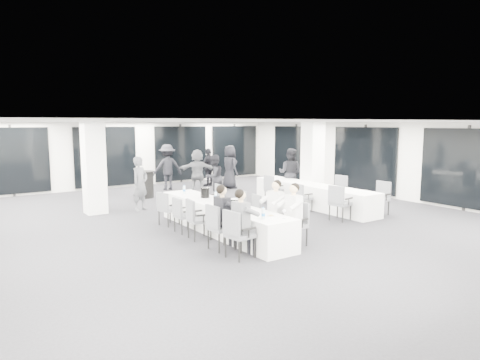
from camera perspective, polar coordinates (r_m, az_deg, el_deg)
The scene contains 43 objects.
room at distance 13.38m, azimuth -1.02°, elevation 1.71°, with size 14.04×16.04×2.84m.
column_left at distance 13.77m, azimuth -18.90°, elevation 1.52°, with size 0.60×0.60×2.80m, color white.
column_right at distance 15.35m, azimuth 9.63°, elevation 2.42°, with size 0.60×0.60×2.80m, color white.
banquet_table_main at distance 10.88m, azimuth -2.54°, elevation -5.09°, with size 0.90×5.00×0.75m, color white.
banquet_table_side at distance 14.38m, azimuth 9.63°, elevation -2.05°, with size 0.90×5.00×0.75m, color white.
cocktail_table at distance 16.27m, azimuth -12.53°, elevation -0.55°, with size 0.71×0.71×0.99m.
chair_main_left_near at distance 8.78m, azimuth -0.43°, elevation -6.84°, with size 0.57×0.62×1.01m.
chair_main_left_second at distance 9.38m, azimuth -2.92°, elevation -5.93°, with size 0.53×0.59×1.01m.
chair_main_left_mid at distance 10.25m, azimuth -5.89°, elevation -4.89°, with size 0.54×0.59×0.97m.
chair_main_left_fourth at distance 10.93m, azimuth -7.76°, elevation -4.37°, with size 0.47×0.52×0.90m.
chair_main_left_far at distance 11.74m, azimuth -9.77°, elevation -3.52°, with size 0.56×0.59×0.91m.
chair_main_right_near at distance 9.83m, azimuth 7.55°, elevation -5.43°, with size 0.53×0.58×0.98m.
chair_main_right_second at distance 10.30m, azimuth 5.21°, elevation -4.71°, with size 0.57×0.61×1.01m.
chair_main_right_mid at distance 11.14m, azimuth 1.63°, elevation -4.01°, with size 0.52×0.56×0.91m.
chair_main_right_fourth at distance 11.70m, azimuth -0.36°, elevation -3.39°, with size 0.50×0.55×0.93m.
chair_main_right_far at distance 12.71m, azimuth -3.40°, elevation -2.46°, with size 0.54×0.58×0.95m.
chair_side_left_near at distance 12.43m, azimuth 13.03°, elevation -2.70°, with size 0.61×0.64×1.02m.
chair_side_left_mid at distance 13.53m, azimuth 8.24°, elevation -2.09°, with size 0.46×0.51×0.88m.
chair_side_left_far at distance 14.63m, azimuth 4.29°, elevation -1.03°, with size 0.53×0.59×0.99m.
chair_side_right_near at distance 13.62m, azimuth 18.22°, elevation -2.02°, with size 0.54×0.59×1.01m.
chair_side_right_mid at distance 14.70m, azimuth 12.97°, elevation -1.13°, with size 0.57×0.61×1.01m.
chair_side_right_far at distance 15.63m, azimuth 9.35°, elevation -0.59°, with size 0.58×0.61×0.98m.
seated_guest_a at distance 8.83m, azimuth 0.46°, elevation -5.19°, with size 0.50×0.38×1.44m.
seated_guest_b at distance 9.42m, azimuth -2.06°, elevation -4.37°, with size 0.50×0.38×1.44m.
seated_guest_c at distance 9.66m, azimuth 6.86°, elevation -4.11°, with size 0.50×0.38×1.44m.
seated_guest_d at distance 10.13m, azimuth 4.52°, elevation -3.53°, with size 0.50×0.38×1.44m.
standing_guest_a at distance 13.88m, azimuth -13.20°, elevation -0.01°, with size 0.71×0.57×1.94m, color #505357.
standing_guest_b at distance 15.55m, azimuth -3.47°, elevation 0.80°, with size 0.89×0.54×1.84m, color black.
standing_guest_c at distance 17.94m, azimuth -9.67°, elevation 2.09°, with size 1.38×0.70×2.13m, color black.
standing_guest_d at distance 18.77m, azimuth -4.19°, elevation 2.04°, with size 1.11×0.62×1.88m, color black.
standing_guest_e at distance 18.09m, azimuth -1.37°, elevation 2.13°, with size 0.99×0.61×2.06m, color black.
standing_guest_f at distance 17.53m, azimuth -5.70°, elevation 1.70°, with size 1.77×0.68×1.93m, color #505357.
standing_guest_g at distance 16.88m, azimuth -18.28°, elevation 1.09°, with size 0.70×0.56×1.91m, color #505357.
standing_guest_h at distance 16.01m, azimuth 6.71°, elevation 1.38°, with size 1.00×0.61×2.07m, color black.
ice_bucket_near at distance 10.10m, azimuth -0.68°, elevation -3.21°, with size 0.21×0.21×0.24m, color black.
ice_bucket_far at distance 11.65m, azimuth -4.69°, elevation -1.69°, with size 0.24×0.24×0.28m, color black.
water_bottle_a at distance 9.06m, azimuth 3.12°, elevation -4.50°, with size 0.08×0.08×0.24m, color silver.
water_bottle_b at distance 11.36m, azimuth -3.27°, elevation -2.10°, with size 0.06×0.06×0.20m, color silver.
water_bottle_c at distance 12.39m, azimuth -7.45°, elevation -1.28°, with size 0.07×0.07×0.23m, color silver.
plate_a at distance 9.74m, azimuth 1.23°, elevation -4.28°, with size 0.22×0.22×0.03m.
plate_b at distance 9.39m, azimuth 4.16°, elevation -4.75°, with size 0.18×0.18×0.03m.
plate_c at distance 10.19m, azimuth -0.60°, elevation -3.74°, with size 0.20×0.20×0.03m.
wine_glass at distance 9.13m, azimuth 5.92°, elevation -4.18°, with size 0.08×0.08×0.21m.
Camera 1 is at (-6.39, -10.02, 2.78)m, focal length 32.00 mm.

